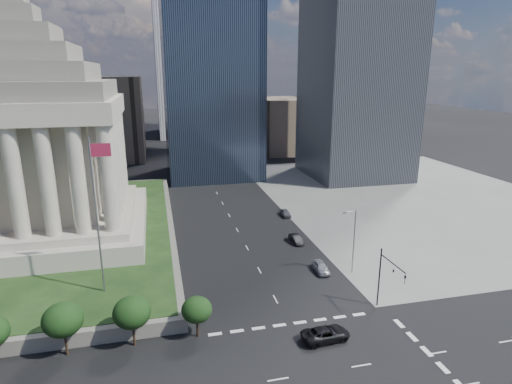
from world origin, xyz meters
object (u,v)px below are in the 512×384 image
object	(u,v)px
flagpole	(97,209)
war_memorial	(31,122)
parked_sedan_far	(285,213)
parked_sedan_near	(321,267)
pickup_truck	(326,334)
parked_sedan_mid	(296,239)
street_lamp_north	(353,238)
traffic_signal_ne	(387,275)

from	to	relation	value
flagpole	war_memorial	bearing A→B (deg)	116.89
flagpole	parked_sedan_far	size ratio (longest dim) A/B	4.81
parked_sedan_near	parked_sedan_far	size ratio (longest dim) A/B	1.08
pickup_truck	parked_sedan_mid	world-z (taller)	pickup_truck
flagpole	parked_sedan_near	distance (m)	33.29
flagpole	street_lamp_north	distance (m)	35.95
parked_sedan_near	parked_sedan_far	distance (m)	26.47
parked_sedan_near	flagpole	bearing A→B (deg)	-172.59
pickup_truck	parked_sedan_near	size ratio (longest dim) A/B	1.25
parked_sedan_near	parked_sedan_mid	xyz separation A→B (m)	(0.00, 11.87, -0.07)
war_memorial	parked_sedan_mid	distance (m)	48.72
flagpole	parked_sedan_far	bearing A→B (deg)	40.74
war_memorial	parked_sedan_mid	bearing A→B (deg)	-12.81
flagpole	pickup_truck	bearing A→B (deg)	-29.34
war_memorial	parked_sedan_far	world-z (taller)	war_memorial
flagpole	parked_sedan_far	distance (m)	45.70
traffic_signal_ne	parked_sedan_far	xyz separation A→B (m)	(-1.00, 39.01, -4.54)
pickup_truck	parked_sedan_mid	distance (m)	28.84
street_lamp_north	parked_sedan_far	bearing A→B (deg)	93.78
street_lamp_north	pickup_truck	world-z (taller)	street_lamp_north
flagpole	parked_sedan_mid	distance (m)	36.15
war_memorial	traffic_signal_ne	size ratio (longest dim) A/B	4.88
flagpole	parked_sedan_mid	size ratio (longest dim) A/B	4.74
traffic_signal_ne	parked_sedan_mid	size ratio (longest dim) A/B	1.89
street_lamp_north	parked_sedan_mid	world-z (taller)	street_lamp_north
flagpole	parked_sedan_mid	bearing A→B (deg)	24.77
street_lamp_north	parked_sedan_near	bearing A→B (deg)	162.60
traffic_signal_ne	street_lamp_north	size ratio (longest dim) A/B	0.80
parked_sedan_mid	parked_sedan_far	size ratio (longest dim) A/B	1.01
war_memorial	pickup_truck	xyz separation A→B (m)	(37.07, -38.00, -20.62)
parked_sedan_mid	parked_sedan_far	world-z (taller)	parked_sedan_far
traffic_signal_ne	parked_sedan_mid	xyz separation A→B (m)	(-3.50, 24.53, -4.55)
traffic_signal_ne	parked_sedan_mid	bearing A→B (deg)	98.12
war_memorial	traffic_signal_ne	bearing A→B (deg)	-36.42
war_memorial	flagpole	size ratio (longest dim) A/B	1.95
war_memorial	parked_sedan_far	bearing A→B (deg)	5.91
traffic_signal_ne	war_memorial	bearing A→B (deg)	143.58
traffic_signal_ne	street_lamp_north	bearing A→B (deg)	85.81
war_memorial	parked_sedan_mid	xyz separation A→B (m)	(43.00, -9.78, -20.70)
street_lamp_north	parked_sedan_mid	distance (m)	14.77
war_memorial	flagpole	xyz separation A→B (m)	(12.17, -24.00, -8.29)
war_memorial	pickup_truck	size ratio (longest dim) A/B	6.96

